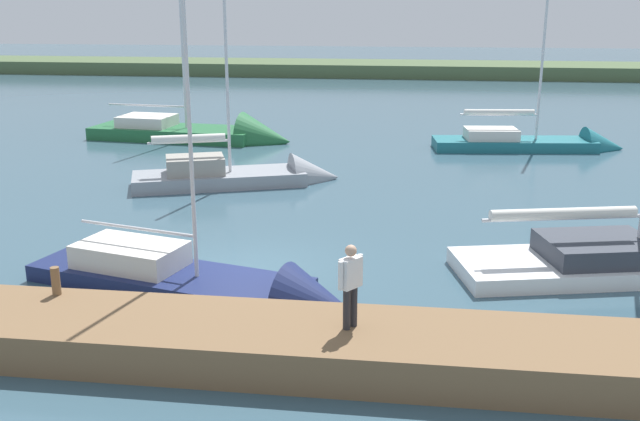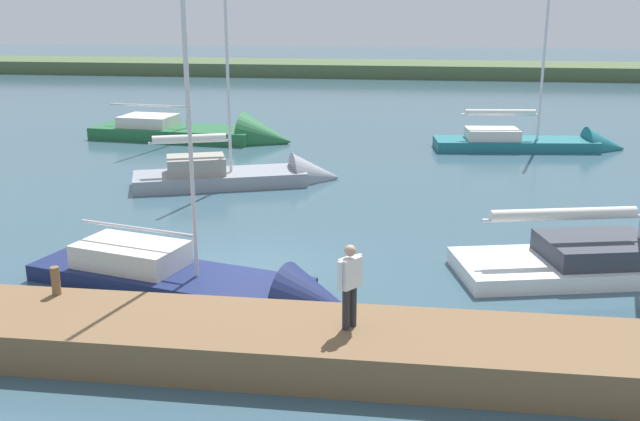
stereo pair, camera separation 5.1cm
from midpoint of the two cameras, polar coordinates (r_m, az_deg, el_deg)
name	(u,v)px [view 2 (the right image)]	position (r m, az deg, el deg)	size (l,w,h in m)	color
ground_plane	(252,270)	(18.98, -5.32, -4.69)	(200.00, 200.00, 0.00)	#385666
far_shoreline	(376,75)	(71.01, 4.44, 10.63)	(180.00, 8.00, 2.40)	#4C603D
dock_pier	(196,338)	(14.53, -9.67, -9.93)	(21.83, 2.44, 0.79)	brown
mooring_post_far	(56,281)	(16.19, -20.07, -5.23)	(0.19, 0.19, 0.61)	brown
sailboat_near_dock	(253,179)	(27.90, -5.24, 2.52)	(8.13, 4.66, 9.22)	gray
sailboat_mid_channel	(217,290)	(17.45, -8.06, -6.24)	(8.73, 4.11, 9.16)	navy
sailboat_far_right	(212,137)	(37.01, -8.46, 5.78)	(10.60, 3.86, 11.21)	#236638
sailboat_behind_pier	(543,146)	(35.88, 17.22, 4.88)	(9.11, 3.01, 9.72)	#1E6B75
person_on_dock	(350,281)	(13.49, 2.47, -5.57)	(0.44, 0.53, 1.65)	#28282D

